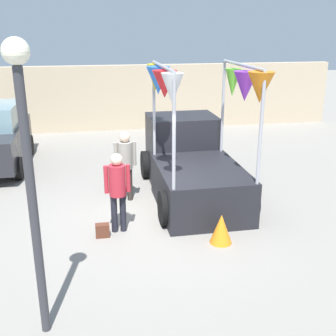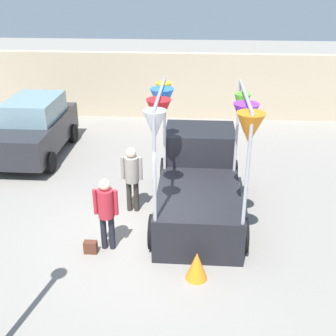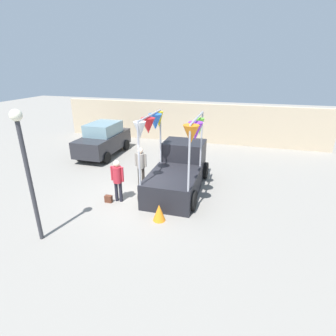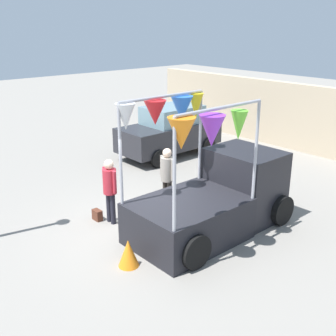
% 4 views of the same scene
% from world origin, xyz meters
% --- Properties ---
extents(ground_plane, '(60.00, 60.00, 0.00)m').
position_xyz_m(ground_plane, '(0.00, 0.00, 0.00)').
color(ground_plane, gray).
extents(vendor_truck, '(2.44, 4.09, 3.30)m').
position_xyz_m(vendor_truck, '(1.15, 1.28, 0.93)').
color(vendor_truck, black).
rests_on(vendor_truck, ground).
extents(parked_car, '(1.88, 4.00, 1.88)m').
position_xyz_m(parked_car, '(-4.13, 4.41, 0.94)').
color(parked_car, '#26262B').
rests_on(parked_car, ground).
extents(person_customer, '(0.53, 0.34, 1.68)m').
position_xyz_m(person_customer, '(-0.79, -0.54, 1.02)').
color(person_customer, black).
rests_on(person_customer, ground).
extents(person_vendor, '(0.53, 0.34, 1.72)m').
position_xyz_m(person_vendor, '(-0.48, 1.09, 1.04)').
color(person_vendor, '#2D2823').
rests_on(person_vendor, ground).
extents(handbag, '(0.28, 0.16, 0.28)m').
position_xyz_m(handbag, '(-1.14, -0.74, 0.14)').
color(handbag, '#592D1E').
rests_on(handbag, ground).
extents(brick_boundary_wall, '(18.00, 0.36, 2.60)m').
position_xyz_m(brick_boundary_wall, '(0.00, 8.71, 1.30)').
color(brick_boundary_wall, tan).
rests_on(brick_boundary_wall, ground).
extents(folded_kite_bundle_tangerine, '(0.49, 0.49, 0.60)m').
position_xyz_m(folded_kite_bundle_tangerine, '(1.14, -1.41, 0.30)').
color(folded_kite_bundle_tangerine, orange).
rests_on(folded_kite_bundle_tangerine, ground).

